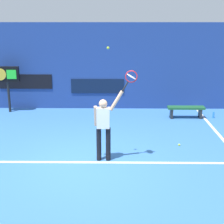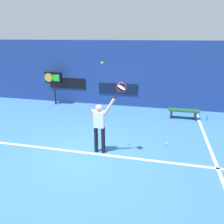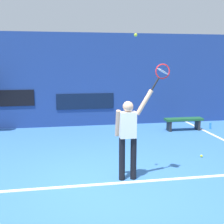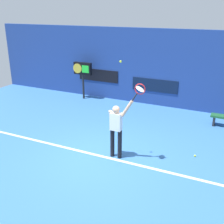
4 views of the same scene
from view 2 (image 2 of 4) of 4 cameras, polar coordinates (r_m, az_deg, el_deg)
The scene contains 13 objects.
ground_plane at distance 7.67m, azimuth -6.80°, elevation -10.40°, with size 18.00×18.00×0.00m, color #3870B2.
back_wall at distance 12.25m, azimuth 1.72°, elevation 9.81°, with size 18.00×0.20×3.55m, color navy.
sponsor_banner_center at distance 12.30m, azimuth 1.57°, elevation 6.00°, with size 2.20×0.03×0.60m, color #0C1933.
sponsor_banner_portside at distance 13.17m, azimuth -11.43°, elevation 7.33°, with size 2.20×0.03×0.60m, color black.
court_baseline at distance 7.65m, azimuth -6.85°, elevation -10.44°, with size 10.00×0.10×0.01m, color white.
court_sideline at distance 9.25m, azimuth 23.22°, elevation -6.49°, with size 0.10×7.00×0.01m, color white.
tennis_player at distance 7.24m, azimuth -3.25°, elevation -3.27°, with size 0.78×0.31×1.93m.
tennis_racket at distance 6.70m, azimuth 2.30°, elevation 6.15°, with size 0.46×0.27×0.61m.
tennis_ball at distance 6.68m, azimuth -2.58°, elevation 12.61°, with size 0.07×0.07×0.07m, color #CCE033.
scoreboard_clock at distance 12.85m, azimuth -14.91°, elevation 8.22°, with size 0.96×0.20×1.86m.
court_bench at distance 11.01m, azimuth 18.03°, elevation 0.05°, with size 1.40×0.36×0.45m.
water_bottle at distance 11.24m, azimuth 23.31°, elevation -1.40°, with size 0.07×0.07×0.24m, color #338CD8.
spare_ball at distance 8.37m, azimuth 14.02°, elevation -7.96°, with size 0.07×0.07×0.07m, color #CCE033.
Camera 2 is at (2.35, -6.25, 3.77)m, focal length 35.32 mm.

